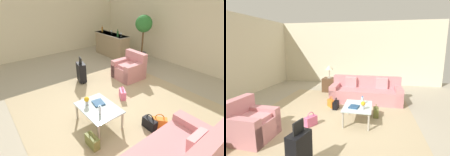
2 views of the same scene
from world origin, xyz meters
The scene contains 16 objects.
ground_plane centered at (0.00, 0.00, 0.00)m, with size 12.00×12.00×0.00m, color #A89E89.
wall_right centered at (5.06, 0.00, 1.55)m, with size 0.12×8.00×3.10m, color beige.
area_rug centered at (0.60, 0.20, 0.00)m, with size 5.20×4.40×0.01m, color tan.
couch centered at (2.20, -0.60, 0.30)m, with size 0.95×2.42×0.86m.
armchair centered at (-0.90, 1.67, 0.30)m, with size 0.87×0.86×0.87m.
coffee_table centered at (0.40, -0.50, 0.38)m, with size 0.97×0.71×0.43m.
water_bottle centered at (0.60, -0.60, 0.53)m, with size 0.06×0.06×0.20m.
coffee_table_book centered at (0.28, -0.42, 0.45)m, with size 0.27×0.23×0.03m, color navy.
flower_vase centered at (0.18, -0.65, 0.56)m, with size 0.11×0.11×0.21m.
side_table centered at (3.20, 1.00, 0.29)m, with size 0.54×0.54×0.58m, color #513823.
table_lamp centered at (3.20, 1.00, 1.02)m, with size 0.37×0.37×0.56m.
suitcase_black centered at (-1.60, 0.20, 0.36)m, with size 0.44×0.31×0.85m.
handbag_black centered at (1.20, 0.26, 0.13)m, with size 0.32×0.15×0.36m.
handbag_olive centered at (0.86, -0.97, 0.13)m, with size 0.32×0.15×0.36m.
handbag_orange centered at (1.31, 0.44, 0.13)m, with size 0.33×0.32×0.36m.
handbag_pink centered at (-0.07, 0.60, 0.13)m, with size 0.35×0.28×0.36m.
Camera 2 is at (-3.87, -0.91, 1.97)m, focal length 28.00 mm.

